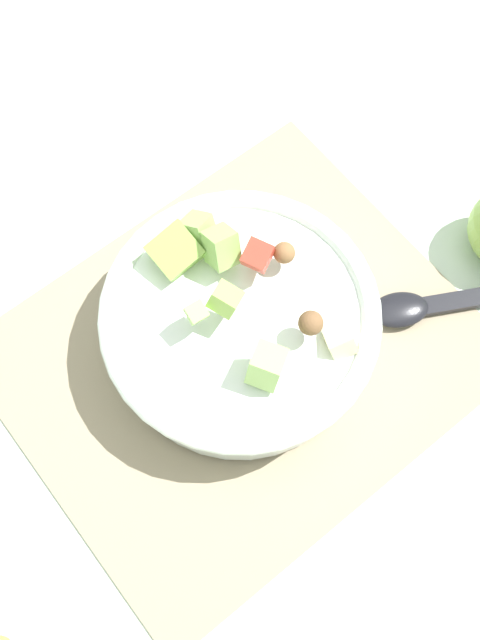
{
  "coord_description": "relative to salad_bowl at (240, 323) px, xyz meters",
  "views": [
    {
      "loc": [
        -0.15,
        -0.19,
        0.7
      ],
      "look_at": [
        0.01,
        0.01,
        0.06
      ],
      "focal_mm": 43.8,
      "sensor_mm": 36.0,
      "label": 1
    }
  ],
  "objects": [
    {
      "name": "ground_plane",
      "position": [
        -0.01,
        -0.01,
        -0.05
      ],
      "size": [
        2.4,
        2.4,
        0.0
      ],
      "primitive_type": "plane",
      "color": "silver"
    },
    {
      "name": "placemat",
      "position": [
        -0.01,
        -0.01,
        -0.04
      ],
      "size": [
        0.42,
        0.35,
        0.01
      ],
      "primitive_type": "cube",
      "color": "gray",
      "rests_on": "ground_plane"
    },
    {
      "name": "salad_bowl",
      "position": [
        0.0,
        0.0,
        0.0
      ],
      "size": [
        0.25,
        0.25,
        0.11
      ],
      "color": "white",
      "rests_on": "placemat"
    },
    {
      "name": "serving_spoon",
      "position": [
        0.17,
        -0.09,
        -0.03
      ],
      "size": [
        0.19,
        0.12,
        0.01
      ],
      "color": "black",
      "rests_on": "placemat"
    }
  ]
}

